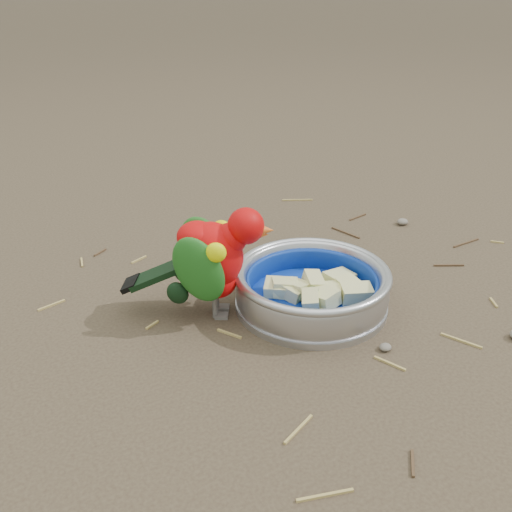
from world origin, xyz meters
TOP-DOWN VIEW (x-y plane):
  - ground at (0.00, 0.00)m, footprint 60.00×60.00m
  - food_bowl at (-0.02, 0.07)m, footprint 0.23×0.23m
  - bowl_wall at (-0.02, 0.07)m, footprint 0.23×0.23m
  - fruit_wedges at (-0.02, 0.07)m, footprint 0.14×0.14m
  - lory_parrot at (-0.16, 0.12)m, footprint 0.22×0.18m
  - ground_debris at (0.03, 0.04)m, footprint 0.90×0.80m

SIDE VIEW (x-z plane):
  - ground at x=0.00m, z-range 0.00..0.00m
  - ground_debris at x=0.03m, z-range 0.00..0.01m
  - food_bowl at x=-0.02m, z-range 0.00..0.02m
  - fruit_wedges at x=-0.02m, z-range 0.02..0.05m
  - bowl_wall at x=-0.02m, z-range 0.02..0.06m
  - lory_parrot at x=-0.16m, z-range 0.00..0.16m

